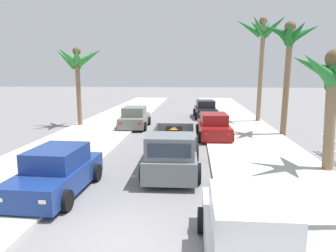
# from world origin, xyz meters

# --- Properties ---
(ground_plane) EXTENTS (160.00, 160.00, 0.00)m
(ground_plane) POSITION_xyz_m (0.00, 0.00, 0.00)
(ground_plane) COLOR slate
(sidewalk_left) EXTENTS (4.91, 60.00, 0.12)m
(sidewalk_left) POSITION_xyz_m (-4.89, 12.00, 0.06)
(sidewalk_left) COLOR beige
(sidewalk_left) RESTS_ON ground
(sidewalk_right) EXTENTS (4.91, 60.00, 0.12)m
(sidewalk_right) POSITION_xyz_m (4.89, 12.00, 0.06)
(sidewalk_right) COLOR beige
(sidewalk_right) RESTS_ON ground
(curb_left) EXTENTS (0.16, 60.00, 0.10)m
(curb_left) POSITION_xyz_m (-3.83, 12.00, 0.05)
(curb_left) COLOR silver
(curb_left) RESTS_ON ground
(curb_right) EXTENTS (0.16, 60.00, 0.10)m
(curb_right) POSITION_xyz_m (3.83, 12.00, 0.05)
(curb_right) COLOR silver
(curb_right) RESTS_ON ground
(pickup_truck) EXTENTS (2.28, 5.24, 1.80)m
(pickup_truck) POSITION_xyz_m (0.84, 5.71, 0.81)
(pickup_truck) COLOR slate
(pickup_truck) RESTS_ON ground
(car_left_near) EXTENTS (2.03, 4.26, 1.54)m
(car_left_near) POSITION_xyz_m (2.83, -0.49, 0.71)
(car_left_near) COLOR silver
(car_left_near) RESTS_ON ground
(car_right_near) EXTENTS (2.21, 4.34, 1.54)m
(car_right_near) POSITION_xyz_m (2.73, 21.47, 0.71)
(car_right_near) COLOR black
(car_right_near) RESTS_ON ground
(car_left_mid) EXTENTS (2.12, 4.30, 1.54)m
(car_left_mid) POSITION_xyz_m (-2.61, 15.73, 0.71)
(car_left_mid) COLOR slate
(car_left_mid) RESTS_ON ground
(car_right_mid) EXTENTS (2.13, 4.30, 1.54)m
(car_right_mid) POSITION_xyz_m (-2.83, 3.08, 0.71)
(car_right_mid) COLOR navy
(car_right_mid) RESTS_ON ground
(car_left_far) EXTENTS (2.17, 4.32, 1.54)m
(car_left_far) POSITION_xyz_m (2.91, 12.51, 0.71)
(car_left_far) COLOR maroon
(car_left_far) RESTS_ON ground
(palm_tree_left_fore) EXTENTS (3.84, 3.29, 8.24)m
(palm_tree_left_fore) POSITION_xyz_m (6.87, 18.82, 6.80)
(palm_tree_left_fore) COLOR #846B4C
(palm_tree_left_fore) RESTS_ON ground
(palm_tree_right_fore) EXTENTS (3.68, 3.40, 7.08)m
(palm_tree_right_fore) POSITION_xyz_m (7.45, 13.52, 5.78)
(palm_tree_right_fore) COLOR brown
(palm_tree_right_fore) RESTS_ON ground
(palm_tree_left_mid) EXTENTS (4.01, 3.62, 4.92)m
(palm_tree_left_mid) POSITION_xyz_m (7.13, 6.37, 3.86)
(palm_tree_left_mid) COLOR #846B4C
(palm_tree_left_mid) RESTS_ON ground
(palm_tree_right_mid) EXTENTS (3.85, 3.79, 5.88)m
(palm_tree_right_mid) POSITION_xyz_m (-6.83, 16.06, 4.81)
(palm_tree_right_mid) COLOR brown
(palm_tree_right_mid) RESTS_ON ground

